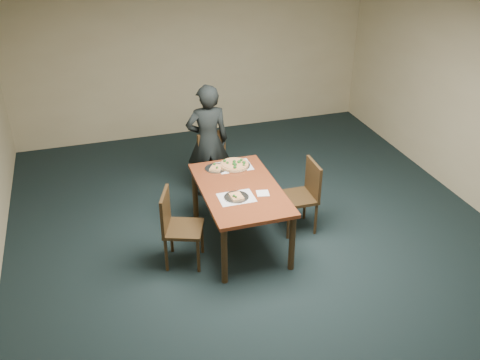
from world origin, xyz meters
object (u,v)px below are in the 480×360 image
object	(u,v)px
chair_left	(176,224)
slice_plate_near	(236,197)
pizza_pan	(235,165)
chair_far	(216,161)
chair_right	(304,192)
dining_table	(240,194)
slice_plate_far	(216,168)
diner	(208,141)

from	to	relation	value
chair_left	slice_plate_near	size ratio (longest dim) A/B	3.25
slice_plate_near	pizza_pan	bearing A→B (deg)	74.67
chair_far	pizza_pan	size ratio (longest dim) A/B	2.33
slice_plate_near	chair_right	bearing A→B (deg)	15.02
dining_table	chair_far	world-z (taller)	chair_far
slice_plate_near	chair_far	bearing A→B (deg)	84.82
pizza_pan	slice_plate_near	world-z (taller)	pizza_pan
dining_table	chair_far	size ratio (longest dim) A/B	1.65
chair_far	slice_plate_far	size ratio (longest dim) A/B	3.25
pizza_pan	chair_right	bearing A→B (deg)	-32.78
dining_table	slice_plate_far	bearing A→B (deg)	105.17
dining_table	chair_left	world-z (taller)	chair_left
chair_right	slice_plate_far	size ratio (longest dim) A/B	3.25
chair_left	slice_plate_far	size ratio (longest dim) A/B	3.25
chair_right	slice_plate_near	distance (m)	1.01
chair_left	pizza_pan	size ratio (longest dim) A/B	2.33
pizza_pan	slice_plate_near	distance (m)	0.76
chair_right	slice_plate_far	distance (m)	1.12
dining_table	chair_far	distance (m)	1.18
dining_table	slice_plate_near	world-z (taller)	slice_plate_near
dining_table	chair_right	bearing A→B (deg)	3.18
pizza_pan	dining_table	bearing A→B (deg)	-100.10
chair_right	pizza_pan	world-z (taller)	chair_right
diner	slice_plate_far	world-z (taller)	diner
dining_table	slice_plate_far	size ratio (longest dim) A/B	5.36
slice_plate_far	chair_left	bearing A→B (deg)	-132.90
diner	chair_left	bearing A→B (deg)	65.46
diner	pizza_pan	xyz separation A→B (m)	(0.16, -0.72, -0.02)
chair_far	slice_plate_far	world-z (taller)	chair_far
chair_far	slice_plate_far	bearing A→B (deg)	-117.96
dining_table	diner	xyz separation A→B (m)	(-0.07, 1.24, 0.14)
chair_left	slice_plate_far	bearing A→B (deg)	-22.66
chair_left	diner	xyz separation A→B (m)	(0.73, 1.42, 0.28)
pizza_pan	slice_plate_near	bearing A→B (deg)	-105.33
slice_plate_near	slice_plate_far	distance (m)	0.74
slice_plate_far	dining_table	bearing A→B (deg)	-74.83
chair_far	diner	world-z (taller)	diner
dining_table	diner	bearing A→B (deg)	93.15
chair_left	dining_table	bearing A→B (deg)	-57.34
chair_far	pizza_pan	distance (m)	0.70
chair_right	diner	xyz separation A→B (m)	(-0.91, 1.20, 0.28)
chair_right	slice_plate_near	world-z (taller)	chair_right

